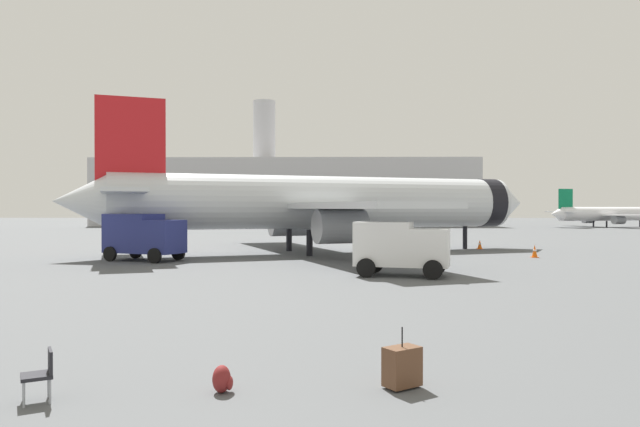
{
  "coord_description": "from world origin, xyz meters",
  "views": [
    {
      "loc": [
        0.53,
        -4.07,
        3.23
      ],
      "look_at": [
        0.05,
        23.1,
        3.0
      ],
      "focal_mm": 32.72,
      "sensor_mm": 36.0,
      "label": 1
    }
  ],
  "objects": [
    {
      "name": "safety_cone_near",
      "position": [
        12.48,
        42.63,
        0.36
      ],
      "size": [
        0.44,
        0.44,
        0.74
      ],
      "color": "#F2590C",
      "rests_on": "ground"
    },
    {
      "name": "service_truck",
      "position": [
        -11.05,
        31.82,
        1.61
      ],
      "size": [
        5.27,
        3.92,
        2.9
      ],
      "color": "navy",
      "rests_on": "ground"
    },
    {
      "name": "airplane_at_gate",
      "position": [
        -0.09,
        38.41,
        3.66
      ],
      "size": [
        34.51,
        31.6,
        10.5
      ],
      "color": "silver",
      "rests_on": "ground"
    },
    {
      "name": "traveller_backpack",
      "position": [
        -1.36,
        6.08,
        0.23
      ],
      "size": [
        0.36,
        0.4,
        0.48
      ],
      "color": "maroon",
      "rests_on": "ground"
    },
    {
      "name": "gate_chair",
      "position": [
        -4.29,
        5.55,
        0.5
      ],
      "size": [
        0.65,
        0.65,
        0.86
      ],
      "color": "black",
      "rests_on": "ground"
    },
    {
      "name": "airplane_taxiing",
      "position": [
        48.33,
        97.98,
        2.29
      ],
      "size": [
        21.88,
        19.99,
        6.59
      ],
      "color": "white",
      "rests_on": "ground"
    },
    {
      "name": "terminal_building",
      "position": [
        -7.9,
        110.96,
        6.4
      ],
      "size": [
        71.27,
        21.02,
        24.51
      ],
      "color": "#B2B2B7",
      "rests_on": "ground"
    },
    {
      "name": "cargo_van",
      "position": [
        3.9,
        23.82,
        1.45
      ],
      "size": [
        4.77,
        3.26,
        2.6
      ],
      "color": "white",
      "rests_on": "ground"
    },
    {
      "name": "rolling_suitcase",
      "position": [
        1.82,
        6.4,
        0.39
      ],
      "size": [
        0.75,
        0.69,
        1.1
      ],
      "color": "brown",
      "rests_on": "ground"
    },
    {
      "name": "safety_cone_mid",
      "position": [
        14.03,
        34.59,
        0.41
      ],
      "size": [
        0.44,
        0.44,
        0.84
      ],
      "color": "#F2590C",
      "rests_on": "ground"
    }
  ]
}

